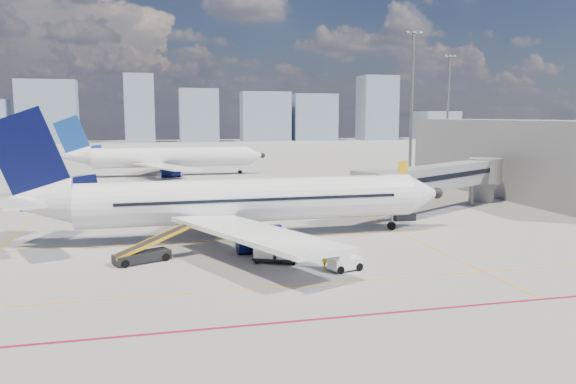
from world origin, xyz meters
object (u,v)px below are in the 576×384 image
main_aircraft (233,202)px  baggage_tug (344,260)px  belt_loader (144,254)px  ramp_worker (325,255)px  cargo_dolly (277,249)px  second_aircraft (163,158)px

main_aircraft → baggage_tug: 13.68m
belt_loader → ramp_worker: bearing=-44.8°
belt_loader → ramp_worker: 13.25m
ramp_worker → baggage_tug: bearing=-107.1°
cargo_dolly → ramp_worker: bearing=-15.3°
belt_loader → cargo_dolly: bearing=-37.6°
cargo_dolly → belt_loader: belt_loader is taller
main_aircraft → second_aircraft: size_ratio=1.09×
main_aircraft → belt_loader: main_aircraft is taller
cargo_dolly → ramp_worker: 3.81m
cargo_dolly → belt_loader: (-9.41, 2.36, -0.41)m
second_aircraft → ramp_worker: size_ratio=18.26×
baggage_tug → ramp_worker: size_ratio=1.23×
baggage_tug → belt_loader: (-13.40, 5.63, -0.11)m
main_aircraft → ramp_worker: main_aircraft is taller
cargo_dolly → second_aircraft: bearing=120.5°
belt_loader → ramp_worker: (12.35, -4.78, 0.38)m
baggage_tug → second_aircraft: bearing=83.0°
belt_loader → baggage_tug: bearing=-46.4°
second_aircraft → cargo_dolly: (6.74, -61.94, -2.20)m
main_aircraft → cargo_dolly: 9.28m
baggage_tug → belt_loader: size_ratio=0.42×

